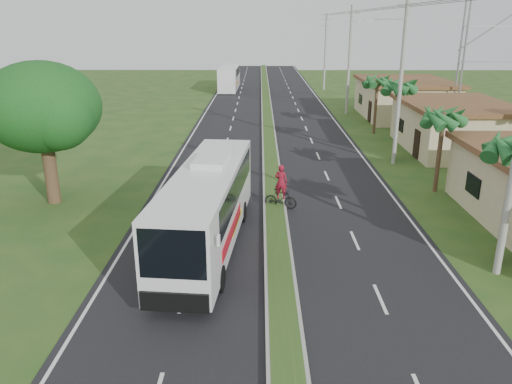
{
  "coord_description": "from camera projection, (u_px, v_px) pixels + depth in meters",
  "views": [
    {
      "loc": [
        -0.79,
        -15.54,
        9.31
      ],
      "look_at": [
        -0.96,
        6.5,
        1.8
      ],
      "focal_mm": 35.0,
      "sensor_mm": 36.0,
      "label": 1
    }
  ],
  "objects": [
    {
      "name": "palm_verge_c",
      "position": [
        400.0,
        87.0,
        33.98
      ],
      "size": [
        2.4,
        2.4,
        5.85
      ],
      "color": "#473321",
      "rests_on": "ground"
    },
    {
      "name": "utility_pole_c",
      "position": [
        349.0,
        59.0,
        51.79
      ],
      "size": [
        1.6,
        0.28,
        11.0
      ],
      "color": "gray",
      "rests_on": "ground"
    },
    {
      "name": "shop_far",
      "position": [
        404.0,
        98.0,
        51.06
      ],
      "size": [
        8.6,
        11.6,
        3.82
      ],
      "color": "tan",
      "rests_on": "ground"
    },
    {
      "name": "coach_bus_main",
      "position": [
        208.0,
        202.0,
        21.18
      ],
      "size": [
        3.44,
        11.77,
        3.75
      ],
      "rotation": [
        0.0,
        0.0,
        -0.09
      ],
      "color": "silver",
      "rests_on": "ground"
    },
    {
      "name": "road_asphalt",
      "position": [
        270.0,
        156.0,
        36.64
      ],
      "size": [
        14.0,
        160.0,
        0.02
      ],
      "primitive_type": "cube",
      "color": "black",
      "rests_on": "ground"
    },
    {
      "name": "ground",
      "position": [
        282.0,
        299.0,
        17.71
      ],
      "size": [
        180.0,
        180.0,
        0.0
      ],
      "primitive_type": "plane",
      "color": "#23491B",
      "rests_on": "ground"
    },
    {
      "name": "utility_pole_b",
      "position": [
        401.0,
        72.0,
        32.67
      ],
      "size": [
        3.2,
        0.28,
        12.0
      ],
      "color": "gray",
      "rests_on": "ground"
    },
    {
      "name": "coach_bus_far",
      "position": [
        229.0,
        77.0,
        72.0
      ],
      "size": [
        2.63,
        11.29,
        3.28
      ],
      "rotation": [
        0.0,
        0.0,
        -0.02
      ],
      "color": "white",
      "rests_on": "ground"
    },
    {
      "name": "lane_edge_right",
      "position": [
        362.0,
        156.0,
        36.59
      ],
      "size": [
        0.12,
        160.0,
        0.01
      ],
      "primitive_type": "cube",
      "color": "silver",
      "rests_on": "ground"
    },
    {
      "name": "lane_edge_left",
      "position": [
        180.0,
        156.0,
        36.69
      ],
      "size": [
        0.12,
        160.0,
        0.01
      ],
      "primitive_type": "cube",
      "color": "silver",
      "rests_on": "ground"
    },
    {
      "name": "motorcyclist",
      "position": [
        281.0,
        193.0,
        26.06
      ],
      "size": [
        1.8,
        0.96,
        2.39
      ],
      "rotation": [
        0.0,
        0.0,
        -0.29
      ],
      "color": "black",
      "rests_on": "ground"
    },
    {
      "name": "shop_mid",
      "position": [
        454.0,
        126.0,
        37.84
      ],
      "size": [
        7.6,
        10.6,
        3.67
      ],
      "color": "tan",
      "rests_on": "ground"
    },
    {
      "name": "utility_pole_d",
      "position": [
        325.0,
        51.0,
        70.8
      ],
      "size": [
        1.6,
        0.28,
        10.5
      ],
      "color": "gray",
      "rests_on": "ground"
    },
    {
      "name": "median_strip",
      "position": [
        270.0,
        155.0,
        36.61
      ],
      "size": [
        1.2,
        160.0,
        0.18
      ],
      "color": "gray",
      "rests_on": "ground"
    },
    {
      "name": "shade_tree",
      "position": [
        40.0,
        110.0,
        25.66
      ],
      "size": [
        6.3,
        6.0,
        7.54
      ],
      "color": "#473321",
      "rests_on": "ground"
    },
    {
      "name": "palm_verge_d",
      "position": [
        378.0,
        81.0,
        42.68
      ],
      "size": [
        2.4,
        2.4,
        5.25
      ],
      "color": "#473321",
      "rests_on": "ground"
    },
    {
      "name": "palm_verge_b",
      "position": [
        444.0,
        117.0,
        27.6
      ],
      "size": [
        2.4,
        2.4,
        5.05
      ],
      "color": "#473321",
      "rests_on": "ground"
    }
  ]
}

